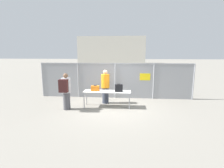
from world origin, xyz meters
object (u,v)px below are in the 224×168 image
suitcase_orange (95,88)px  suitcase_black (119,88)px  inspection_table (107,92)px  traveler_hooded (66,90)px  utility_trailer (135,87)px  security_worker_near (105,86)px

suitcase_orange → suitcase_black: bearing=-4.4°
inspection_table → traveler_hooded: size_ratio=1.34×
suitcase_orange → utility_trailer: 3.77m
suitcase_black → inspection_table: bearing=174.7°
suitcase_black → security_worker_near: size_ratio=0.22×
security_worker_near → utility_trailer: bearing=-124.2°
traveler_hooded → utility_trailer: 5.04m
inspection_table → traveler_hooded: bearing=-162.4°
inspection_table → traveler_hooded: traveler_hooded is taller
traveler_hooded → utility_trailer: bearing=51.1°
inspection_table → security_worker_near: (-0.17, 0.66, 0.18)m
suitcase_orange → security_worker_near: bearing=55.5°
suitcase_orange → traveler_hooded: (-1.27, -0.63, 0.03)m
suitcase_black → utility_trailer: bearing=73.9°
suitcase_black → traveler_hooded: traveler_hooded is taller
security_worker_near → inspection_table: bearing=103.9°
security_worker_near → traveler_hooded: bearing=36.0°
suitcase_orange → security_worker_near: 0.75m
inspection_table → security_worker_near: 0.70m
traveler_hooded → utility_trailer: (3.35, 3.73, -0.54)m
suitcase_orange → traveler_hooded: size_ratio=0.23×
suitcase_orange → traveler_hooded: bearing=-153.6°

